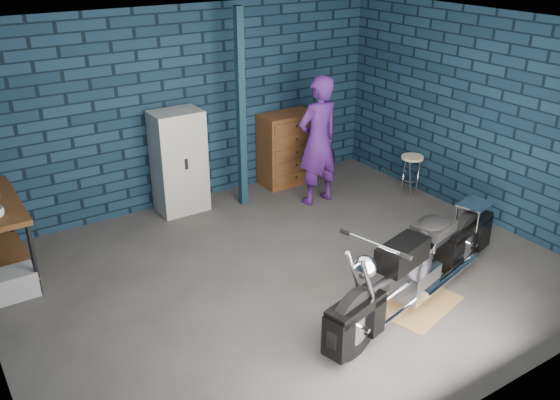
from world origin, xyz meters
The scene contains 10 objects.
ground centered at (0.00, 0.00, 0.00)m, with size 6.00×6.00×0.00m, color #4A4845.
room_walls centered at (0.00, 0.55, 1.90)m, with size 6.02×5.01×2.71m.
support_post centered at (0.55, 1.95, 1.35)m, with size 0.10×0.10×2.70m, color #122C3A.
drip_mat centered at (0.81, -1.20, 0.00)m, with size 0.89×0.66×0.01m, color olive.
motorcycle centered at (0.81, -1.20, 0.54)m, with size 2.47×0.67×1.09m, color black, non-canonical shape.
person centered at (1.46, 1.44, 0.91)m, with size 0.66×0.44×1.82m, color #441C6B.
storage_bin centered at (-2.66, 1.25, 0.14)m, with size 0.46×0.33×0.29m, color #989CA1.
locker centered at (-0.27, 2.23, 0.71)m, with size 0.66×0.47×1.41m, color beige.
tool_chest centered at (1.50, 2.23, 0.55)m, with size 0.82×0.46×1.09m, color brown.
shop_stool centered at (2.78, 0.91, 0.29)m, with size 0.32×0.32×0.58m, color beige, non-canonical shape.
Camera 1 is at (-3.20, -4.75, 3.57)m, focal length 38.00 mm.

